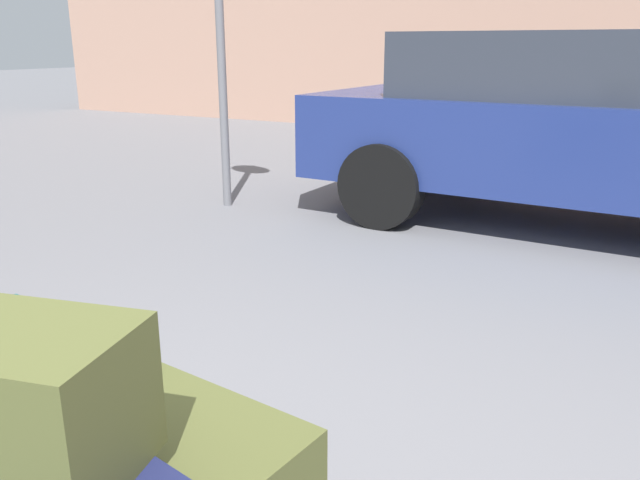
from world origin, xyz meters
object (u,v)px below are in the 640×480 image
duffel_bag_olive_topmost_pile (21,401)px  no_parking_sign (220,28)px  duffel_bag_teal_front_left (27,409)px  parked_car (600,125)px

duffel_bag_olive_topmost_pile → no_parking_sign: 4.61m
duffel_bag_teal_front_left → parked_car: (0.84, 4.33, 0.25)m
duffel_bag_olive_topmost_pile → parked_car: parked_car is taller
duffel_bag_teal_front_left → duffel_bag_olive_topmost_pile: 0.61m
parked_car → no_parking_sign: no_parking_sign is taller
duffel_bag_teal_front_left → no_parking_sign: (-1.99, 3.57, 0.94)m
parked_car → no_parking_sign: size_ratio=1.86×
duffel_bag_teal_front_left → parked_car: 4.42m
parked_car → no_parking_sign: 3.01m
duffel_bag_teal_front_left → no_parking_sign: bearing=130.2°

